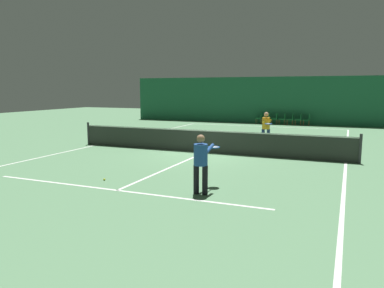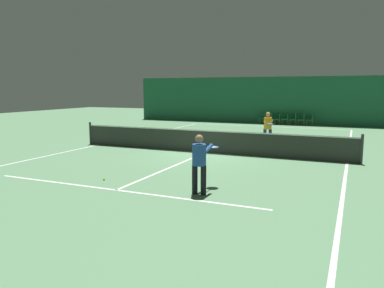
{
  "view_description": "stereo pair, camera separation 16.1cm",
  "coord_description": "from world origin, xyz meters",
  "px_view_note": "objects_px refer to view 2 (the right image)",
  "views": [
    {
      "loc": [
        5.53,
        -14.44,
        2.65
      ],
      "look_at": [
        0.86,
        -3.38,
        0.87
      ],
      "focal_mm": 35.0,
      "sensor_mm": 36.0,
      "label": 1
    },
    {
      "loc": [
        5.67,
        -14.38,
        2.65
      ],
      "look_at": [
        0.86,
        -3.38,
        0.87
      ],
      "focal_mm": 35.0,
      "sensor_mm": 36.0,
      "label": 2
    }
  ],
  "objects_px": {
    "courtside_chair_1": "(271,118)",
    "player_far": "(268,126)",
    "courtside_chair_0": "(263,118)",
    "tennis_ball": "(104,179)",
    "courtside_chair_2": "(278,118)",
    "courtside_chair_4": "(294,119)",
    "player_near": "(200,159)",
    "tennis_net": "(206,141)",
    "courtside_chair_6": "(311,119)",
    "courtside_chair_5": "(302,119)",
    "courtside_chair_3": "(286,118)"
  },
  "relations": [
    {
      "from": "courtside_chair_4",
      "to": "tennis_ball",
      "type": "xyz_separation_m",
      "value": [
        -2.54,
        -19.37,
        -0.45
      ]
    },
    {
      "from": "player_near",
      "to": "courtside_chair_1",
      "type": "xyz_separation_m",
      "value": [
        -2.31,
        19.56,
        -0.4
      ]
    },
    {
      "from": "player_near",
      "to": "player_far",
      "type": "xyz_separation_m",
      "value": [
        -0.21,
        8.86,
        0.03
      ]
    },
    {
      "from": "courtside_chair_0",
      "to": "courtside_chair_5",
      "type": "bearing_deg",
      "value": 90.0
    },
    {
      "from": "courtside_chair_1",
      "to": "courtside_chair_5",
      "type": "xyz_separation_m",
      "value": [
        2.32,
        0.0,
        0.0
      ]
    },
    {
      "from": "courtside_chair_4",
      "to": "courtside_chair_5",
      "type": "height_order",
      "value": "same"
    },
    {
      "from": "courtside_chair_1",
      "to": "tennis_ball",
      "type": "xyz_separation_m",
      "value": [
        -0.8,
        -19.37,
        -0.45
      ]
    },
    {
      "from": "player_near",
      "to": "tennis_net",
      "type": "bearing_deg",
      "value": 21.07
    },
    {
      "from": "courtside_chair_6",
      "to": "tennis_ball",
      "type": "distance_m",
      "value": 19.72
    },
    {
      "from": "tennis_ball",
      "to": "courtside_chair_0",
      "type": "bearing_deg",
      "value": 89.34
    },
    {
      "from": "courtside_chair_4",
      "to": "courtside_chair_2",
      "type": "bearing_deg",
      "value": -90.0
    },
    {
      "from": "courtside_chair_1",
      "to": "courtside_chair_0",
      "type": "bearing_deg",
      "value": -90.0
    },
    {
      "from": "courtside_chair_3",
      "to": "courtside_chair_6",
      "type": "height_order",
      "value": "same"
    },
    {
      "from": "courtside_chair_2",
      "to": "tennis_ball",
      "type": "height_order",
      "value": "courtside_chair_2"
    },
    {
      "from": "tennis_ball",
      "to": "tennis_net",
      "type": "bearing_deg",
      "value": 80.33
    },
    {
      "from": "courtside_chair_1",
      "to": "courtside_chair_4",
      "type": "xyz_separation_m",
      "value": [
        1.74,
        0.0,
        0.0
      ]
    },
    {
      "from": "courtside_chair_4",
      "to": "player_near",
      "type": "bearing_deg",
      "value": 1.68
    },
    {
      "from": "courtside_chair_4",
      "to": "player_far",
      "type": "bearing_deg",
      "value": 1.94
    },
    {
      "from": "player_near",
      "to": "courtside_chair_2",
      "type": "xyz_separation_m",
      "value": [
        -1.73,
        19.56,
        -0.4
      ]
    },
    {
      "from": "courtside_chair_1",
      "to": "courtside_chair_5",
      "type": "bearing_deg",
      "value": 90.0
    },
    {
      "from": "player_near",
      "to": "courtside_chair_6",
      "type": "distance_m",
      "value": 19.57
    },
    {
      "from": "player_far",
      "to": "courtside_chair_4",
      "type": "bearing_deg",
      "value": 164.05
    },
    {
      "from": "courtside_chair_1",
      "to": "tennis_ball",
      "type": "height_order",
      "value": "courtside_chair_1"
    },
    {
      "from": "courtside_chair_2",
      "to": "tennis_net",
      "type": "bearing_deg",
      "value": -1.75
    },
    {
      "from": "courtside_chair_0",
      "to": "courtside_chair_2",
      "type": "relative_size",
      "value": 1.0
    },
    {
      "from": "courtside_chair_2",
      "to": "courtside_chair_5",
      "type": "distance_m",
      "value": 1.74
    },
    {
      "from": "tennis_net",
      "to": "courtside_chair_3",
      "type": "relative_size",
      "value": 14.29
    },
    {
      "from": "courtside_chair_1",
      "to": "player_far",
      "type": "bearing_deg",
      "value": 11.1
    },
    {
      "from": "player_near",
      "to": "player_far",
      "type": "height_order",
      "value": "player_far"
    },
    {
      "from": "courtside_chair_3",
      "to": "courtside_chair_5",
      "type": "bearing_deg",
      "value": 90.0
    },
    {
      "from": "tennis_ball",
      "to": "courtside_chair_1",
      "type": "bearing_deg",
      "value": 87.63
    },
    {
      "from": "courtside_chair_5",
      "to": "courtside_chair_6",
      "type": "height_order",
      "value": "same"
    },
    {
      "from": "player_far",
      "to": "courtside_chair_0",
      "type": "height_order",
      "value": "player_far"
    },
    {
      "from": "tennis_net",
      "to": "courtside_chair_1",
      "type": "distance_m",
      "value": 13.73
    },
    {
      "from": "tennis_net",
      "to": "courtside_chair_6",
      "type": "relative_size",
      "value": 14.29
    },
    {
      "from": "player_near",
      "to": "courtside_chair_5",
      "type": "xyz_separation_m",
      "value": [
        0.01,
        19.56,
        -0.4
      ]
    },
    {
      "from": "courtside_chair_0",
      "to": "courtside_chair_6",
      "type": "xyz_separation_m",
      "value": [
        3.47,
        0.0,
        0.0
      ]
    },
    {
      "from": "player_far",
      "to": "courtside_chair_0",
      "type": "xyz_separation_m",
      "value": [
        -2.68,
        10.7,
        -0.43
      ]
    },
    {
      "from": "courtside_chair_3",
      "to": "courtside_chair_5",
      "type": "height_order",
      "value": "same"
    },
    {
      "from": "courtside_chair_0",
      "to": "player_far",
      "type": "bearing_deg",
      "value": 14.05
    },
    {
      "from": "courtside_chair_2",
      "to": "courtside_chair_4",
      "type": "relative_size",
      "value": 1.0
    },
    {
      "from": "player_near",
      "to": "player_far",
      "type": "bearing_deg",
      "value": 2.19
    },
    {
      "from": "courtside_chair_1",
      "to": "courtside_chair_3",
      "type": "relative_size",
      "value": 1.0
    },
    {
      "from": "player_near",
      "to": "courtside_chair_2",
      "type": "height_order",
      "value": "player_near"
    },
    {
      "from": "courtside_chair_4",
      "to": "courtside_chair_5",
      "type": "relative_size",
      "value": 1.0
    },
    {
      "from": "player_far",
      "to": "courtside_chair_6",
      "type": "xyz_separation_m",
      "value": [
        0.8,
        10.7,
        -0.43
      ]
    },
    {
      "from": "courtside_chair_0",
      "to": "courtside_chair_3",
      "type": "relative_size",
      "value": 1.0
    },
    {
      "from": "player_far",
      "to": "courtside_chair_2",
      "type": "bearing_deg",
      "value": 170.2
    },
    {
      "from": "courtside_chair_5",
      "to": "courtside_chair_6",
      "type": "relative_size",
      "value": 1.0
    },
    {
      "from": "courtside_chair_5",
      "to": "courtside_chair_6",
      "type": "distance_m",
      "value": 0.58
    }
  ]
}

